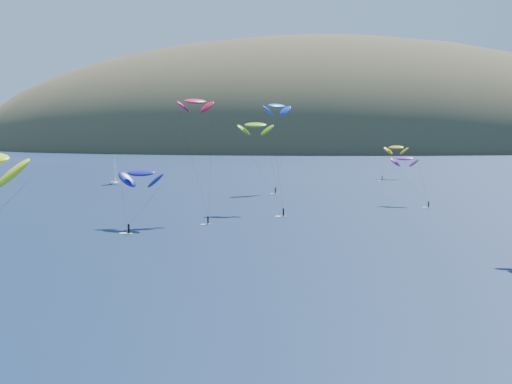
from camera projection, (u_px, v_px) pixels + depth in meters
The scene contains 8 objects.
island at pixel (340, 160), 602.03m from camera, with size 730.00×300.00×210.00m.
sailboat at pixel (115, 182), 243.38m from camera, with size 8.24×7.80×9.85m.
kitesurfer_3 at pixel (256, 125), 167.22m from camera, with size 11.73×11.68×22.68m.
kitesurfer_4 at pixel (277, 106), 213.81m from camera, with size 10.06×10.12×28.60m.
kitesurfer_6 at pixel (405, 158), 182.15m from camera, with size 9.45×9.57×13.79m.
kitesurfer_9 at pixel (195, 102), 151.75m from camera, with size 8.59×10.64×27.70m.
kitesurfer_10 at pixel (141, 173), 142.54m from camera, with size 10.64×13.31×13.72m.
kitesurfer_11 at pixel (396, 147), 267.14m from camera, with size 11.64×13.79×14.15m.
Camera 1 is at (5.53, -42.64, 21.00)m, focal length 50.00 mm.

